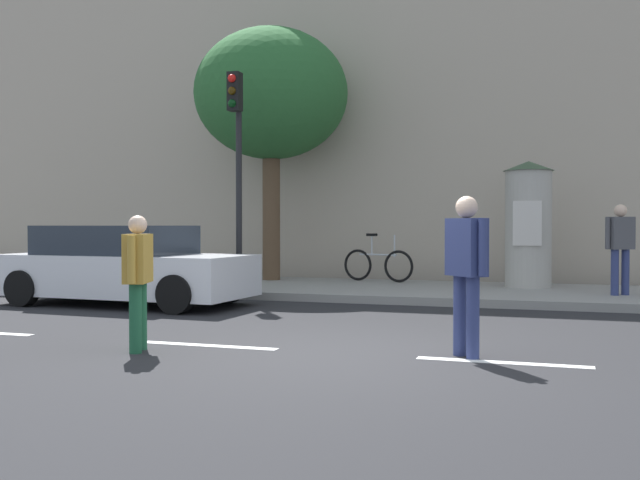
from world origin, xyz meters
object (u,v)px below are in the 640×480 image
Objects in this scene: traffic_light at (236,144)px; parked_car_dark at (124,266)px; street_tree at (271,95)px; bicycle_upright at (378,264)px; poster_column at (528,223)px; pedestrian_in_red_top at (138,271)px; pedestrian_in_dark_shirt at (466,262)px; pedestrian_with_bag at (620,242)px.

traffic_light is 3.21m from parked_car_dark.
bicycle_upright is at bearing 6.47° from street_tree.
poster_column is 1.50× the size of bicycle_upright.
parked_car_dark is at bearing -126.16° from bicycle_upright.
traffic_light is 2.75× the size of pedestrian_in_red_top.
pedestrian_in_dark_shirt is 0.38× the size of parked_car_dark.
traffic_light is 2.46× the size of bicycle_upright.
pedestrian_with_bag reaches higher than bicycle_upright.
traffic_light is 0.72× the size of street_tree.
street_tree reaches higher than poster_column.
street_tree is at bearing 168.77° from pedestrian_with_bag.
pedestrian_in_red_top is (-3.58, -0.80, -0.13)m from pedestrian_in_dark_shirt.
traffic_light reaches higher than pedestrian_with_bag.
pedestrian_in_dark_shirt is at bearing -44.93° from traffic_light.
pedestrian_in_dark_shirt is at bearing -92.50° from poster_column.
poster_column is 3.47m from bicycle_upright.
traffic_light is 6.37m from pedestrian_in_red_top.
bicycle_upright is at bearing 171.51° from poster_column.
pedestrian_in_red_top reaches higher than parked_car_dark.
pedestrian_in_dark_shirt is (-0.33, -7.63, -0.43)m from poster_column.
pedestrian_in_red_top is at bearing -127.95° from pedestrian_with_bag.
pedestrian_in_dark_shirt reaches higher than bicycle_upright.
pedestrian_with_bag is at bearing -37.27° from poster_column.
street_tree is at bearing 177.92° from poster_column.
traffic_light is at bearing 50.21° from parked_car_dark.
traffic_light is at bearing 135.07° from pedestrian_in_dark_shirt.
pedestrian_with_bag reaches higher than pedestrian_in_dark_shirt.
poster_column is at bearing 32.30° from parked_car_dark.
street_tree is 3.53× the size of pedestrian_with_bag.
traffic_light is at bearing -169.38° from pedestrian_with_bag.
pedestrian_in_red_top is 0.93× the size of pedestrian_with_bag.
bicycle_upright is at bearing 56.01° from traffic_light.
poster_column reaches higher than pedestrian_in_red_top.
pedestrian_with_bag is at bearing 19.67° from parked_car_dark.
poster_column is at bearing -2.08° from street_tree.
bicycle_upright is (2.49, 0.28, -3.92)m from street_tree.
traffic_light is at bearing -81.70° from street_tree.
pedestrian_in_dark_shirt is 3.67m from pedestrian_in_red_top.
traffic_light is 0.93× the size of parked_car_dark.
pedestrian_in_dark_shirt is at bearing 12.53° from pedestrian_in_red_top.
traffic_light is 6.17m from poster_column.
poster_column is 8.09m from parked_car_dark.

